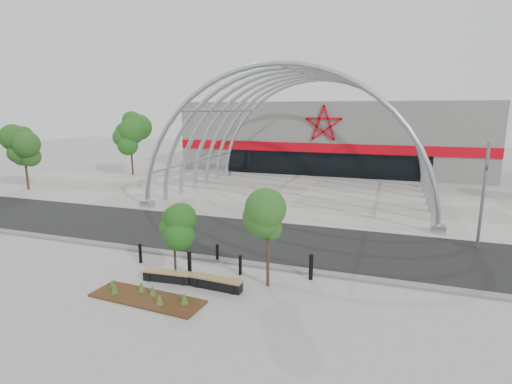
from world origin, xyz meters
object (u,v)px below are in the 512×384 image
Objects in this scene: bench_1 at (216,283)px; bollard_2 at (217,253)px; street_tree_1 at (268,220)px; street_tree_0 at (174,225)px; bench_0 at (167,277)px; signal_pole at (483,194)px.

bollard_2 reaches higher than bench_1.
street_tree_0 is at bearing -174.37° from street_tree_1.
bollard_2 is (1.07, 2.76, 0.22)m from bench_0.
bench_1 is at bearing -141.12° from signal_pole.
signal_pole reaches higher than bench_0.
bench_1 is at bearing -66.44° from bollard_2.
bollard_2 is at bearing 113.56° from bench_1.
street_tree_1 is at bearing 13.09° from bench_0.
bench_0 is at bearing -166.91° from street_tree_1.
bench_0 is at bearing -179.17° from bench_1.
signal_pole reaches higher than street_tree_1.
street_tree_1 is at bearing -29.95° from bollard_2.
bench_0 is 2.97m from bollard_2.
street_tree_0 is 1.48× the size of bench_0.
bench_0 is (-4.17, -0.97, -2.61)m from street_tree_1.
street_tree_0 is at bearing 166.32° from bench_1.
signal_pole is at bearing 32.28° from street_tree_0.
bench_0 is at bearing -146.13° from signal_pole.
street_tree_0 is at bearing 83.12° from bench_0.
street_tree_1 is 1.80× the size of bench_0.
street_tree_0 is 0.82× the size of street_tree_1.
street_tree_0 is at bearing -147.72° from signal_pole.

